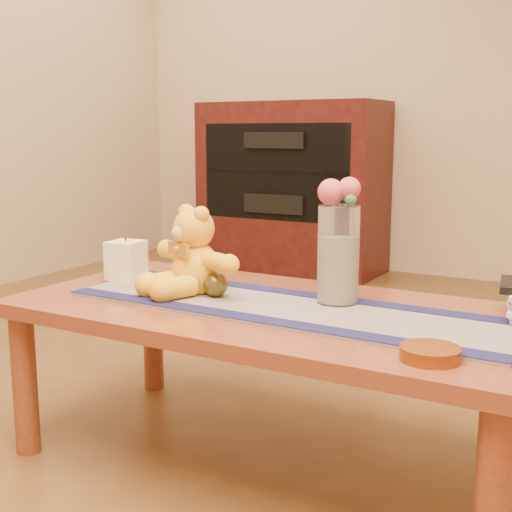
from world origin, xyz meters
The scene contains 31 objects.
floor centered at (0.00, 0.00, 0.00)m, with size 5.50×5.50×0.00m, color #563618.
wall_back centered at (0.00, 2.75, 1.35)m, with size 5.50×5.50×0.00m, color tan.
coffee_table_top centered at (0.00, 0.00, 0.43)m, with size 1.40×0.70×0.04m, color maroon.
table_leg_fl centered at (-0.64, -0.29, 0.21)m, with size 0.07×0.07×0.41m, color maroon.
table_leg_fr centered at (0.64, -0.29, 0.21)m, with size 0.07×0.07×0.41m, color maroon.
table_leg_bl centered at (-0.64, 0.29, 0.21)m, with size 0.07×0.07×0.41m, color maroon.
persian_runner centered at (0.05, -0.02, 0.45)m, with size 1.20×0.35×0.01m, color #1E1B4C.
runner_border_near centered at (0.04, -0.16, 0.46)m, with size 1.20×0.06×0.00m, color #161642.
runner_border_far centered at (0.05, 0.13, 0.46)m, with size 1.20×0.06×0.00m, color #161642.
teddy_bear centered at (-0.25, 0.01, 0.57)m, with size 0.34×0.28×0.23m, color yellow, non-canonical shape.
pillar_candle centered at (-0.54, 0.04, 0.52)m, with size 0.10×0.10×0.12m, color #FFEFBB.
candle_wick centered at (-0.54, 0.04, 0.58)m, with size 0.00×0.00×0.01m, color black.
glass_vase centered at (0.15, 0.09, 0.59)m, with size 0.11×0.11×0.26m, color silver.
potpourri_fill centered at (0.15, 0.09, 0.55)m, with size 0.09×0.09×0.18m, color beige.
rose_left centered at (0.13, 0.08, 0.75)m, with size 0.07×0.07×0.07m, color #CB475B.
rose_right centered at (0.17, 0.09, 0.76)m, with size 0.06×0.06×0.06m, color #CB475B.
blue_flower_back centered at (0.16, 0.12, 0.75)m, with size 0.04×0.04×0.04m, color #505AAD.
blue_flower_side centered at (0.12, 0.11, 0.74)m, with size 0.04×0.04×0.04m, color #505AAD.
leaf_sprig centered at (0.19, 0.07, 0.74)m, with size 0.03×0.03×0.03m, color #33662D.
bronze_ball centered at (-0.17, -0.02, 0.49)m, with size 0.07×0.07×0.07m, color #4C4319.
book_bottom centered at (0.57, 0.19, 0.46)m, with size 0.17×0.22×0.02m, color beige.
book_lower centered at (0.57, 0.19, 0.48)m, with size 0.16×0.22×0.02m, color beige.
book_upper centered at (0.56, 0.19, 0.50)m, with size 0.17×0.22×0.02m, color beige.
book_top centered at (0.57, 0.19, 0.52)m, with size 0.16×0.22×0.02m, color beige.
tv_remote centered at (0.57, 0.18, 0.54)m, with size 0.04×0.16×0.02m, color black.
amber_dish centered at (0.49, -0.23, 0.46)m, with size 0.12×0.12×0.03m, color #BF5914.
media_cabinet centered at (-1.20, 2.48, 0.55)m, with size 1.20×0.50×1.10m, color black.
cabinet_cavity centered at (-1.20, 2.25, 0.66)m, with size 1.02×0.03×0.61m, color black.
cabinet_shelf centered at (-1.20, 2.33, 0.66)m, with size 1.02×0.20×0.03m, color black.
stereo_upper centered at (-1.20, 2.35, 0.86)m, with size 0.42×0.28×0.10m, color black.
stereo_lower centered at (-1.20, 2.35, 0.46)m, with size 0.42×0.28×0.12m, color black.
Camera 1 is at (0.85, -1.56, 0.91)m, focal length 48.08 mm.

